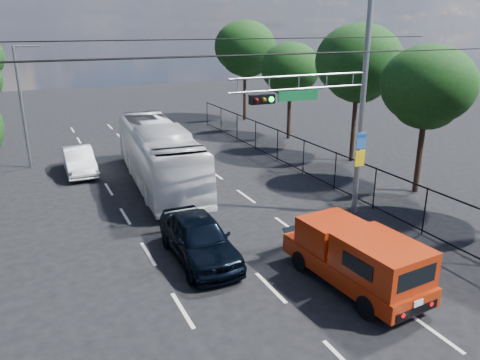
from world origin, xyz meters
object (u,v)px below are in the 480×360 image
signal_mast (340,99)px  white_van (79,161)px  navy_hatchback (199,238)px  red_pickup (356,257)px  white_bus (159,155)px

signal_mast → white_van: signal_mast is taller
navy_hatchback → white_van: 12.99m
signal_mast → red_pickup: (-2.78, -5.07, -4.17)m
white_bus → white_van: bearing=138.5°
signal_mast → navy_hatchback: size_ratio=1.96×
signal_mast → white_bus: bearing=125.5°
red_pickup → navy_hatchback: red_pickup is taller
navy_hatchback → white_van: navy_hatchback is taller
white_bus → red_pickup: bearing=-73.4°
signal_mast → white_van: bearing=128.6°
signal_mast → white_bus: size_ratio=0.83×
white_bus → signal_mast: bearing=-50.1°
navy_hatchback → white_van: bearing=102.2°
signal_mast → white_van: 15.49m
white_van → navy_hatchback: bearing=-77.8°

